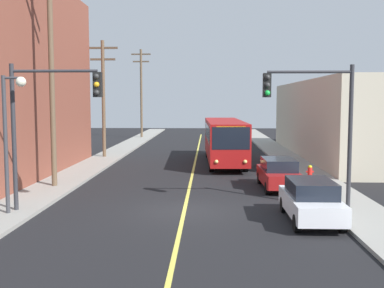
{
  "coord_description": "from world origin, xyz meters",
  "views": [
    {
      "loc": [
        1.01,
        -19.3,
        4.65
      ],
      "look_at": [
        0.0,
        9.13,
        2.0
      ],
      "focal_mm": 43.34,
      "sensor_mm": 36.0,
      "label": 1
    }
  ],
  "objects_px": {
    "traffic_signal_right_corner": "(314,109)",
    "city_bus": "(224,139)",
    "parked_car_white": "(311,200)",
    "traffic_signal_left_corner": "(50,109)",
    "utility_pole_mid": "(103,93)",
    "fire_hydrant": "(310,172)",
    "street_lamp_left": "(10,124)",
    "parked_car_red": "(279,173)",
    "utility_pole_near": "(51,66)",
    "utility_pole_far": "(141,89)"
  },
  "relations": [
    {
      "from": "traffic_signal_left_corner",
      "to": "utility_pole_far",
      "type": "bearing_deg",
      "value": 92.86
    },
    {
      "from": "street_lamp_left",
      "to": "parked_car_white",
      "type": "bearing_deg",
      "value": -1.64
    },
    {
      "from": "traffic_signal_left_corner",
      "to": "utility_pole_mid",
      "type": "bearing_deg",
      "value": 96.26
    },
    {
      "from": "utility_pole_near",
      "to": "utility_pole_far",
      "type": "height_order",
      "value": "utility_pole_near"
    },
    {
      "from": "parked_car_white",
      "to": "parked_car_red",
      "type": "distance_m",
      "value": 6.66
    },
    {
      "from": "city_bus",
      "to": "fire_hydrant",
      "type": "height_order",
      "value": "city_bus"
    },
    {
      "from": "parked_car_red",
      "to": "utility_pole_near",
      "type": "bearing_deg",
      "value": -178.8
    },
    {
      "from": "fire_hydrant",
      "to": "street_lamp_left",
      "type": "bearing_deg",
      "value": -148.16
    },
    {
      "from": "city_bus",
      "to": "traffic_signal_left_corner",
      "type": "bearing_deg",
      "value": -115.56
    },
    {
      "from": "utility_pole_near",
      "to": "traffic_signal_left_corner",
      "type": "xyz_separation_m",
      "value": [
        1.78,
        -5.52,
        -2.18
      ]
    },
    {
      "from": "city_bus",
      "to": "street_lamp_left",
      "type": "height_order",
      "value": "street_lamp_left"
    },
    {
      "from": "parked_car_white",
      "to": "traffic_signal_right_corner",
      "type": "height_order",
      "value": "traffic_signal_right_corner"
    },
    {
      "from": "parked_car_red",
      "to": "street_lamp_left",
      "type": "height_order",
      "value": "street_lamp_left"
    },
    {
      "from": "parked_car_white",
      "to": "traffic_signal_left_corner",
      "type": "height_order",
      "value": "traffic_signal_left_corner"
    },
    {
      "from": "traffic_signal_left_corner",
      "to": "traffic_signal_right_corner",
      "type": "xyz_separation_m",
      "value": [
        10.82,
        0.95,
        0.0
      ]
    },
    {
      "from": "city_bus",
      "to": "parked_car_red",
      "type": "relative_size",
      "value": 2.76
    },
    {
      "from": "utility_pole_mid",
      "to": "street_lamp_left",
      "type": "bearing_deg",
      "value": -88.15
    },
    {
      "from": "parked_car_red",
      "to": "utility_pole_far",
      "type": "xyz_separation_m",
      "value": [
        -12.1,
        33.34,
        5.25
      ]
    },
    {
      "from": "parked_car_white",
      "to": "parked_car_red",
      "type": "height_order",
      "value": "same"
    },
    {
      "from": "parked_car_white",
      "to": "street_lamp_left",
      "type": "xyz_separation_m",
      "value": [
        -11.79,
        0.34,
        2.9
      ]
    },
    {
      "from": "traffic_signal_right_corner",
      "to": "street_lamp_left",
      "type": "height_order",
      "value": "traffic_signal_right_corner"
    },
    {
      "from": "street_lamp_left",
      "to": "fire_hydrant",
      "type": "height_order",
      "value": "street_lamp_left"
    },
    {
      "from": "utility_pole_near",
      "to": "fire_hydrant",
      "type": "xyz_separation_m",
      "value": [
        14.04,
        2.43,
        -5.9
      ]
    },
    {
      "from": "traffic_signal_right_corner",
      "to": "street_lamp_left",
      "type": "distance_m",
      "value": 12.34
    },
    {
      "from": "utility_pole_mid",
      "to": "street_lamp_left",
      "type": "relative_size",
      "value": 1.69
    },
    {
      "from": "city_bus",
      "to": "utility_pole_mid",
      "type": "bearing_deg",
      "value": 164.83
    },
    {
      "from": "parked_car_white",
      "to": "traffic_signal_right_corner",
      "type": "xyz_separation_m",
      "value": [
        0.44,
        1.83,
        3.46
      ]
    },
    {
      "from": "street_lamp_left",
      "to": "traffic_signal_left_corner",
      "type": "bearing_deg",
      "value": 21.11
    },
    {
      "from": "utility_pole_mid",
      "to": "traffic_signal_right_corner",
      "type": "relative_size",
      "value": 1.55
    },
    {
      "from": "parked_car_red",
      "to": "traffic_signal_right_corner",
      "type": "bearing_deg",
      "value": -82.02
    },
    {
      "from": "parked_car_white",
      "to": "utility_pole_far",
      "type": "bearing_deg",
      "value": 107.14
    },
    {
      "from": "traffic_signal_left_corner",
      "to": "traffic_signal_right_corner",
      "type": "bearing_deg",
      "value": 5.02
    },
    {
      "from": "utility_pole_mid",
      "to": "parked_car_white",
      "type": "bearing_deg",
      "value": -57.41
    },
    {
      "from": "utility_pole_near",
      "to": "city_bus",
      "type": "bearing_deg",
      "value": 47.9
    },
    {
      "from": "traffic_signal_right_corner",
      "to": "utility_pole_near",
      "type": "bearing_deg",
      "value": 160.05
    },
    {
      "from": "utility_pole_mid",
      "to": "traffic_signal_left_corner",
      "type": "xyz_separation_m",
      "value": [
        2.03,
        -18.53,
        -0.99
      ]
    },
    {
      "from": "utility_pole_mid",
      "to": "fire_hydrant",
      "type": "height_order",
      "value": "utility_pole_mid"
    },
    {
      "from": "utility_pole_mid",
      "to": "traffic_signal_right_corner",
      "type": "distance_m",
      "value": 21.8
    },
    {
      "from": "parked_car_red",
      "to": "utility_pole_near",
      "type": "height_order",
      "value": "utility_pole_near"
    },
    {
      "from": "utility_pole_near",
      "to": "utility_pole_far",
      "type": "distance_m",
      "value": 33.59
    },
    {
      "from": "traffic_signal_right_corner",
      "to": "city_bus",
      "type": "bearing_deg",
      "value": 102.11
    },
    {
      "from": "city_bus",
      "to": "street_lamp_left",
      "type": "relative_size",
      "value": 2.22
    },
    {
      "from": "city_bus",
      "to": "traffic_signal_left_corner",
      "type": "distance_m",
      "value": 17.81
    },
    {
      "from": "parked_car_white",
      "to": "traffic_signal_left_corner",
      "type": "xyz_separation_m",
      "value": [
        -10.38,
        0.88,
        3.46
      ]
    },
    {
      "from": "parked_car_red",
      "to": "street_lamp_left",
      "type": "distance_m",
      "value": 13.49
    },
    {
      "from": "parked_car_red",
      "to": "utility_pole_near",
      "type": "xyz_separation_m",
      "value": [
        -11.92,
        -0.25,
        5.64
      ]
    },
    {
      "from": "city_bus",
      "to": "traffic_signal_left_corner",
      "type": "height_order",
      "value": "traffic_signal_left_corner"
    },
    {
      "from": "parked_car_red",
      "to": "utility_pole_mid",
      "type": "bearing_deg",
      "value": 133.67
    },
    {
      "from": "street_lamp_left",
      "to": "utility_pole_near",
      "type": "bearing_deg",
      "value": 93.41
    },
    {
      "from": "parked_car_red",
      "to": "traffic_signal_right_corner",
      "type": "relative_size",
      "value": 0.74
    }
  ]
}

